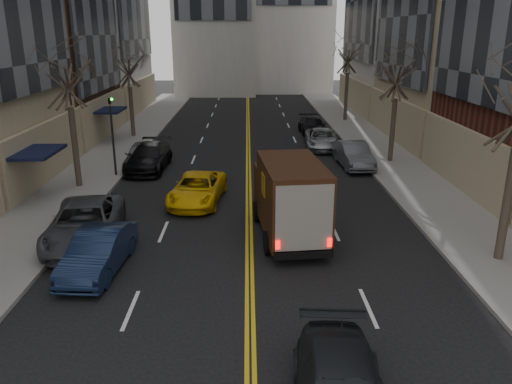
# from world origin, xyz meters

# --- Properties ---
(sidewalk_left) EXTENTS (4.00, 66.00, 0.15)m
(sidewalk_left) POSITION_xyz_m (-9.00, 27.00, 0.07)
(sidewalk_left) COLOR slate
(sidewalk_left) RESTS_ON ground
(sidewalk_right) EXTENTS (4.00, 66.00, 0.15)m
(sidewalk_right) POSITION_xyz_m (9.00, 27.00, 0.07)
(sidewalk_right) COLOR slate
(sidewalk_right) RESTS_ON ground
(tree_lf_mid) EXTENTS (3.20, 3.20, 8.91)m
(tree_lf_mid) POSITION_xyz_m (-8.80, 20.00, 6.60)
(tree_lf_mid) COLOR #382D23
(tree_lf_mid) RESTS_ON sidewalk_left
(tree_lf_far) EXTENTS (3.20, 3.20, 8.12)m
(tree_lf_far) POSITION_xyz_m (-8.80, 33.00, 6.02)
(tree_lf_far) COLOR #382D23
(tree_lf_far) RESTS_ON sidewalk_left
(tree_rt_mid) EXTENTS (3.20, 3.20, 8.32)m
(tree_rt_mid) POSITION_xyz_m (8.80, 25.00, 6.17)
(tree_rt_mid) COLOR #382D23
(tree_rt_mid) RESTS_ON sidewalk_right
(tree_rt_far) EXTENTS (3.20, 3.20, 9.11)m
(tree_rt_far) POSITION_xyz_m (8.80, 40.00, 6.74)
(tree_rt_far) COLOR #382D23
(tree_rt_far) RESTS_ON sidewalk_right
(traffic_signal) EXTENTS (0.29, 0.26, 4.70)m
(traffic_signal) POSITION_xyz_m (-7.39, 22.00, 2.82)
(traffic_signal) COLOR black
(traffic_signal) RESTS_ON sidewalk_left
(ups_truck) EXTENTS (2.79, 5.93, 3.15)m
(ups_truck) POSITION_xyz_m (1.58, 13.42, 1.59)
(ups_truck) COLOR black
(ups_truck) RESTS_ON ground
(taxi) EXTENTS (2.74, 5.01, 1.33)m
(taxi) POSITION_xyz_m (-2.44, 17.67, 0.67)
(taxi) COLOR #EAB509
(taxi) RESTS_ON ground
(pedestrian) EXTENTS (0.59, 0.72, 1.70)m
(pedestrian) POSITION_xyz_m (0.65, 14.52, 0.85)
(pedestrian) COLOR black
(pedestrian) RESTS_ON ground
(parked_lf_b) EXTENTS (1.81, 4.38, 1.41)m
(parked_lf_b) POSITION_xyz_m (-5.10, 10.56, 0.71)
(parked_lf_b) COLOR #101A33
(parked_lf_b) RESTS_ON ground
(parked_lf_c) EXTENTS (3.26, 5.85, 1.55)m
(parked_lf_c) POSITION_xyz_m (-6.30, 13.01, 0.77)
(parked_lf_c) COLOR #45474C
(parked_lf_c) RESTS_ON ground
(parked_lf_d) EXTENTS (2.27, 5.23, 1.50)m
(parked_lf_d) POSITION_xyz_m (-5.84, 23.64, 0.75)
(parked_lf_d) COLOR black
(parked_lf_d) RESTS_ON ground
(parked_lf_e) EXTENTS (1.92, 4.54, 1.53)m
(parked_lf_e) POSITION_xyz_m (-6.30, 24.02, 0.77)
(parked_lf_e) COLOR #9A9DA1
(parked_lf_e) RESTS_ON ground
(parked_rt_a) EXTENTS (1.83, 4.59, 1.48)m
(parked_rt_a) POSITION_xyz_m (6.30, 24.02, 0.74)
(parked_rt_a) COLOR #494D50
(parked_rt_a) RESTS_ON ground
(parked_rt_b) EXTENTS (2.60, 4.97, 1.34)m
(parked_rt_b) POSITION_xyz_m (5.10, 29.02, 0.67)
(parked_rt_b) COLOR #94979B
(parked_rt_b) RESTS_ON ground
(parked_rt_c) EXTENTS (2.07, 4.71, 1.35)m
(parked_rt_c) POSITION_xyz_m (5.10, 33.93, 0.67)
(parked_rt_c) COLOR black
(parked_rt_c) RESTS_ON ground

